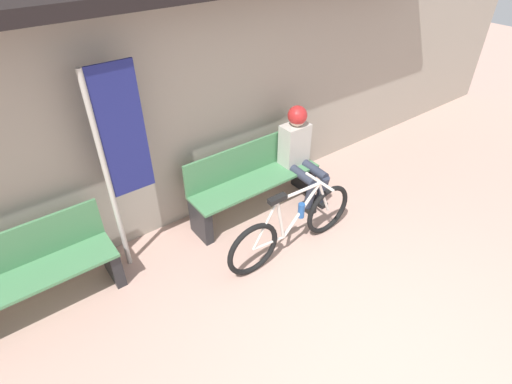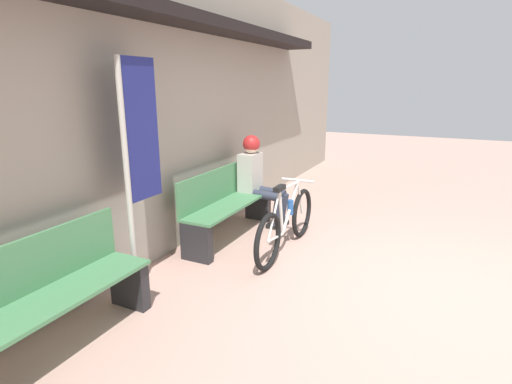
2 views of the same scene
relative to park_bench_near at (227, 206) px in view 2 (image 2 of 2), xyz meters
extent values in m
plane|color=tan|center=(-0.45, -2.32, -0.40)|extent=(24.00, 24.00, 0.00)
cube|color=#9E9384|center=(-0.45, 0.42, 1.20)|extent=(12.00, 0.12, 3.20)
cube|color=black|center=(-0.45, 0.14, 2.09)|extent=(6.60, 0.44, 0.12)
cube|color=#477F51|center=(0.00, -0.05, 0.04)|extent=(1.64, 0.42, 0.03)
cube|color=#477F51|center=(0.00, 0.14, 0.25)|extent=(1.64, 0.03, 0.40)
cube|color=#232326|center=(-0.77, -0.05, -0.19)|extent=(0.10, 0.36, 0.42)
cube|color=#232326|center=(0.77, -0.05, -0.19)|extent=(0.10, 0.36, 0.42)
torus|color=black|center=(-0.62, -0.83, -0.10)|extent=(0.61, 0.06, 0.61)
torus|color=black|center=(0.42, -0.83, -0.10)|extent=(0.61, 0.06, 0.61)
cylinder|color=silver|center=(-0.05, -0.83, 0.36)|extent=(0.56, 0.03, 0.06)
cylinder|color=silver|center=(0.00, -0.83, 0.10)|extent=(0.48, 0.03, 0.52)
cylinder|color=silver|center=(-0.28, -0.83, 0.11)|extent=(0.14, 0.03, 0.53)
cylinder|color=silver|center=(-0.43, -0.83, -0.13)|extent=(0.40, 0.03, 0.08)
cylinder|color=silver|center=(-0.48, -0.83, 0.14)|extent=(0.31, 0.02, 0.48)
cylinder|color=silver|center=(0.32, -0.83, 0.12)|extent=(0.22, 0.03, 0.45)
cube|color=black|center=(-0.33, -0.83, 0.40)|extent=(0.20, 0.07, 0.05)
cylinder|color=silver|center=(0.23, -0.83, 0.36)|extent=(0.03, 0.40, 0.03)
cylinder|color=#235199|center=(0.00, -0.83, 0.10)|extent=(0.07, 0.07, 0.17)
cylinder|color=#2D3342|center=(0.51, -0.27, 0.04)|extent=(0.11, 0.44, 0.13)
cylinder|color=#2D3342|center=(0.51, -0.45, -0.16)|extent=(0.11, 0.17, 0.40)
cube|color=black|center=(0.51, -0.42, -0.37)|extent=(0.10, 0.22, 0.06)
cylinder|color=#2D3342|center=(0.71, -0.27, 0.04)|extent=(0.11, 0.44, 0.13)
cylinder|color=#2D3342|center=(0.71, -0.45, -0.16)|extent=(0.11, 0.17, 0.40)
cube|color=black|center=(0.71, -0.42, -0.37)|extent=(0.10, 0.22, 0.06)
cube|color=#B7B2A8|center=(0.61, -0.01, 0.31)|extent=(0.34, 0.22, 0.51)
sphere|color=beige|center=(0.61, -0.03, 0.66)|extent=(0.20, 0.20, 0.20)
sphere|color=#B22323|center=(0.61, -0.03, 0.69)|extent=(0.23, 0.23, 0.23)
cube|color=#477F51|center=(-2.47, -0.05, 0.04)|extent=(1.46, 0.42, 0.03)
cube|color=#477F51|center=(-2.47, 0.14, 0.25)|extent=(1.46, 0.03, 0.40)
cube|color=#232326|center=(-1.79, -0.05, -0.19)|extent=(0.10, 0.36, 0.42)
cylinder|color=#B7B2A8|center=(-1.60, 0.05, 0.64)|extent=(0.05, 0.05, 2.08)
cube|color=navy|center=(-1.38, 0.05, 1.07)|extent=(0.40, 0.02, 1.23)
camera|label=1|loc=(-2.31, -3.13, 2.70)|focal=28.00mm
camera|label=2|loc=(-4.10, -2.37, 1.46)|focal=28.00mm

